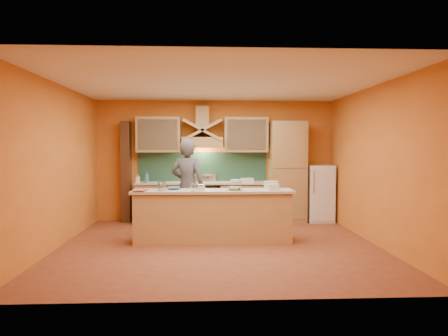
{
  "coord_description": "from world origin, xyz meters",
  "views": [
    {
      "loc": [
        -0.24,
        -6.87,
        1.72
      ],
      "look_at": [
        0.13,
        0.9,
        1.31
      ],
      "focal_mm": 32.0,
      "sensor_mm": 36.0,
      "label": 1
    }
  ],
  "objects_px": {
    "fridge": "(319,193)",
    "mixing_bowl": "(235,188)",
    "kitchen_scale": "(201,188)",
    "person": "(188,186)",
    "stove": "(203,203)"
  },
  "relations": [
    {
      "from": "kitchen_scale",
      "to": "mixing_bowl",
      "type": "distance_m",
      "value": 0.6
    },
    {
      "from": "person",
      "to": "kitchen_scale",
      "type": "bearing_deg",
      "value": 125.23
    },
    {
      "from": "kitchen_scale",
      "to": "mixing_bowl",
      "type": "xyz_separation_m",
      "value": [
        0.6,
        0.09,
        -0.02
      ]
    },
    {
      "from": "stove",
      "to": "mixing_bowl",
      "type": "height_order",
      "value": "mixing_bowl"
    },
    {
      "from": "kitchen_scale",
      "to": "mixing_bowl",
      "type": "height_order",
      "value": "kitchen_scale"
    },
    {
      "from": "fridge",
      "to": "mixing_bowl",
      "type": "xyz_separation_m",
      "value": [
        -2.11,
        -1.98,
        0.33
      ]
    },
    {
      "from": "person",
      "to": "kitchen_scale",
      "type": "height_order",
      "value": "person"
    },
    {
      "from": "fridge",
      "to": "kitchen_scale",
      "type": "distance_m",
      "value": 3.42
    },
    {
      "from": "fridge",
      "to": "mixing_bowl",
      "type": "relative_size",
      "value": 4.96
    },
    {
      "from": "person",
      "to": "kitchen_scale",
      "type": "distance_m",
      "value": 1.0
    },
    {
      "from": "fridge",
      "to": "person",
      "type": "relative_size",
      "value": 0.69
    },
    {
      "from": "fridge",
      "to": "person",
      "type": "bearing_deg",
      "value": -159.65
    },
    {
      "from": "stove",
      "to": "mixing_bowl",
      "type": "bearing_deg",
      "value": -73.47
    },
    {
      "from": "person",
      "to": "kitchen_scale",
      "type": "relative_size",
      "value": 15.52
    },
    {
      "from": "stove",
      "to": "kitchen_scale",
      "type": "distance_m",
      "value": 2.13
    }
  ]
}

